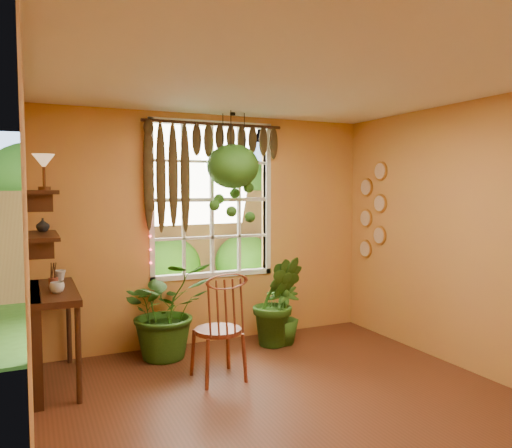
{
  "coord_description": "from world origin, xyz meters",
  "views": [
    {
      "loc": [
        -1.99,
        -3.34,
        1.83
      ],
      "look_at": [
        0.06,
        1.15,
        1.48
      ],
      "focal_mm": 35.0,
      "sensor_mm": 36.0,
      "label": 1
    }
  ],
  "objects": [
    {
      "name": "counter_ledge",
      "position": [
        -1.91,
        1.6,
        0.55
      ],
      "size": [
        0.4,
        1.2,
        0.9
      ],
      "color": "#361E0E",
      "rests_on": "floor"
    },
    {
      "name": "potted_plant_left",
      "position": [
        -0.66,
        1.89,
        0.53
      ],
      "size": [
        1.01,
        0.89,
        1.06
      ],
      "primitive_type": "imported",
      "rotation": [
        0.0,
        0.0,
        0.07
      ],
      "color": "#1D4813",
      "rests_on": "floor"
    },
    {
      "name": "cup_a",
      "position": [
        -1.78,
        1.39,
        0.95
      ],
      "size": [
        0.13,
        0.13,
        0.1
      ],
      "primitive_type": "imported",
      "rotation": [
        0.0,
        0.0,
        0.06
      ],
      "color": "silver",
      "rests_on": "counter_ledge"
    },
    {
      "name": "backyard",
      "position": [
        0.24,
        6.87,
        1.28
      ],
      "size": [
        14.0,
        10.0,
        12.0
      ],
      "color": "#2A5017",
      "rests_on": "ground"
    },
    {
      "name": "window",
      "position": [
        0.0,
        2.28,
        1.7
      ],
      "size": [
        1.52,
        0.1,
        1.86
      ],
      "color": "white",
      "rests_on": "wall_back"
    },
    {
      "name": "brush_jar",
      "position": [
        -1.8,
        1.6,
        1.02
      ],
      "size": [
        0.09,
        0.09,
        0.31
      ],
      "color": "brown",
      "rests_on": "counter_ledge"
    },
    {
      "name": "cup_b",
      "position": [
        -1.72,
        2.04,
        0.95
      ],
      "size": [
        0.14,
        0.14,
        0.11
      ],
      "primitive_type": "imported",
      "rotation": [
        0.0,
        0.0,
        0.31
      ],
      "color": "beige",
      "rests_on": "counter_ledge"
    },
    {
      "name": "potted_plant_right",
      "position": [
        0.7,
        1.81,
        0.35
      ],
      "size": [
        0.48,
        0.48,
        0.71
      ],
      "primitive_type": "imported",
      "rotation": [
        0.0,
        0.0,
        -0.25
      ],
      "color": "#1D4813",
      "rests_on": "floor"
    },
    {
      "name": "hanging_basket",
      "position": [
        0.15,
        1.99,
        1.99
      ],
      "size": [
        0.6,
        0.6,
        1.28
      ],
      "color": "black",
      "rests_on": "ceiling"
    },
    {
      "name": "wall_left",
      "position": [
        -2.0,
        0.0,
        1.35
      ],
      "size": [
        0.0,
        4.5,
        4.5
      ],
      "primitive_type": "plane",
      "rotation": [
        1.57,
        0.0,
        1.57
      ],
      "color": "#CA8445",
      "rests_on": "floor"
    },
    {
      "name": "wall_back",
      "position": [
        0.0,
        2.25,
        1.35
      ],
      "size": [
        4.0,
        0.0,
        4.0
      ],
      "primitive_type": "plane",
      "rotation": [
        1.57,
        0.0,
        0.0
      ],
      "color": "#CA8445",
      "rests_on": "floor"
    },
    {
      "name": "shelf_upper",
      "position": [
        -1.88,
        1.6,
        1.8
      ],
      "size": [
        0.25,
        0.9,
        0.04
      ],
      "primitive_type": "cube",
      "color": "#361E0E",
      "rests_on": "wall_left"
    },
    {
      "name": "windsor_chair",
      "position": [
        -0.37,
        1.04,
        0.35
      ],
      "size": [
        0.47,
        0.5,
        1.21
      ],
      "rotation": [
        0.0,
        0.0,
        0.05
      ],
      "color": "brown",
      "rests_on": "floor"
    },
    {
      "name": "ceiling",
      "position": [
        0.0,
        0.0,
        2.7
      ],
      "size": [
        4.5,
        4.5,
        0.0
      ],
      "primitive_type": "plane",
      "rotation": [
        3.14,
        0.0,
        0.0
      ],
      "color": "white",
      "rests_on": "wall_back"
    },
    {
      "name": "shelf_lower",
      "position": [
        -1.88,
        1.6,
        1.4
      ],
      "size": [
        0.25,
        0.9,
        0.04
      ],
      "primitive_type": "cube",
      "color": "#361E0E",
      "rests_on": "wall_left"
    },
    {
      "name": "wall_plates",
      "position": [
        1.98,
        1.79,
        1.55
      ],
      "size": [
        0.04,
        0.32,
        1.1
      ],
      "primitive_type": null,
      "color": "#F4E4C7",
      "rests_on": "wall_right"
    },
    {
      "name": "valance_vine",
      "position": [
        -0.08,
        2.16,
        2.28
      ],
      "size": [
        1.7,
        0.12,
        1.1
      ],
      "color": "#361E0E",
      "rests_on": "window"
    },
    {
      "name": "potted_plant_mid",
      "position": [
        0.62,
        1.77,
        0.53
      ],
      "size": [
        0.7,
        0.62,
        1.05
      ],
      "primitive_type": "imported",
      "rotation": [
        0.0,
        0.0,
        -0.32
      ],
      "color": "#1D4813",
      "rests_on": "floor"
    },
    {
      "name": "string_lights",
      "position": [
        -0.76,
        2.19,
        1.75
      ],
      "size": [
        0.03,
        0.03,
        1.54
      ],
      "primitive_type": null,
      "color": "#FF2633",
      "rests_on": "window"
    },
    {
      "name": "wall_right",
      "position": [
        2.0,
        0.0,
        1.35
      ],
      "size": [
        0.0,
        4.5,
        4.5
      ],
      "primitive_type": "plane",
      "rotation": [
        1.57,
        0.0,
        -1.57
      ],
      "color": "#CA8445",
      "rests_on": "floor"
    },
    {
      "name": "tiffany_lamp",
      "position": [
        -1.86,
        1.36,
        2.05
      ],
      "size": [
        0.19,
        0.19,
        0.31
      ],
      "color": "#512D17",
      "rests_on": "shelf_upper"
    },
    {
      "name": "floor",
      "position": [
        0.0,
        0.0,
        0.0
      ],
      "size": [
        4.5,
        4.5,
        0.0
      ],
      "primitive_type": "plane",
      "color": "#572918",
      "rests_on": "ground"
    },
    {
      "name": "shelf_vase",
      "position": [
        -1.87,
        1.88,
        1.48
      ],
      "size": [
        0.14,
        0.14,
        0.13
      ],
      "primitive_type": "imported",
      "rotation": [
        0.0,
        0.0,
        0.14
      ],
      "color": "#B2AD99",
      "rests_on": "shelf_lower"
    }
  ]
}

